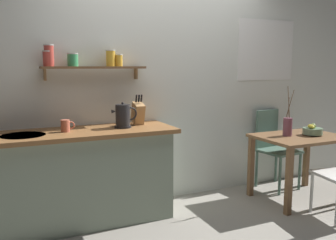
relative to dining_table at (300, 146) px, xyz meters
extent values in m
plane|color=gray|center=(-1.37, 0.04, -0.60)|extent=(14.00, 14.00, 0.00)
cube|color=silver|center=(-1.17, 0.69, 0.75)|extent=(6.80, 0.10, 2.70)
cube|color=white|center=(0.00, 0.63, 1.07)|extent=(0.82, 0.01, 0.73)
cube|color=silver|center=(0.00, 0.64, 1.07)|extent=(0.76, 0.01, 0.67)
cube|color=gray|center=(-2.37, 0.36, -0.17)|extent=(1.74, 0.52, 0.86)
cube|color=brown|center=(-2.37, 0.34, 0.28)|extent=(1.83, 0.63, 0.04)
cylinder|color=#B7BABF|center=(-2.83, 0.32, 0.29)|extent=(0.38, 0.38, 0.01)
cube|color=brown|center=(-2.14, 0.53, 0.87)|extent=(1.00, 0.18, 0.02)
cube|color=#99754C|center=(-2.59, 0.61, 0.81)|extent=(0.02, 0.06, 0.12)
cube|color=#99754C|center=(-1.69, 0.61, 0.81)|extent=(0.02, 0.06, 0.12)
cylinder|color=#BC4238|center=(-2.57, 0.53, 0.94)|extent=(0.09, 0.09, 0.13)
cylinder|color=silver|center=(-2.57, 0.53, 1.02)|extent=(0.09, 0.09, 0.01)
cylinder|color=#BC4238|center=(-2.56, 0.53, 0.97)|extent=(0.09, 0.09, 0.19)
cylinder|color=silver|center=(-2.56, 0.53, 1.07)|extent=(0.09, 0.09, 0.01)
cylinder|color=#388E56|center=(-2.34, 0.53, 0.93)|extent=(0.10, 0.10, 0.11)
cylinder|color=silver|center=(-2.34, 0.53, 1.00)|extent=(0.10, 0.10, 0.01)
cylinder|color=gold|center=(-1.98, 0.53, 0.95)|extent=(0.09, 0.09, 0.15)
cylinder|color=silver|center=(-1.98, 0.53, 1.03)|extent=(0.09, 0.09, 0.01)
cylinder|color=gold|center=(-1.90, 0.53, 0.93)|extent=(0.07, 0.07, 0.11)
cylinder|color=silver|center=(-1.90, 0.53, 0.99)|extent=(0.08, 0.08, 0.01)
cube|color=brown|center=(0.00, 0.00, 0.10)|extent=(0.94, 0.71, 0.03)
cube|color=brown|center=(-0.42, -0.30, -0.26)|extent=(0.06, 0.06, 0.69)
cube|color=brown|center=(-0.42, 0.30, -0.26)|extent=(0.06, 0.06, 0.69)
cube|color=brown|center=(0.42, 0.30, -0.26)|extent=(0.06, 0.06, 0.69)
cylinder|color=silver|center=(-0.15, -0.35, -0.40)|extent=(0.03, 0.03, 0.41)
cube|color=#4C6B5B|center=(0.04, 0.38, -0.14)|extent=(0.47, 0.48, 0.03)
cube|color=#4C6B5B|center=(0.01, 0.57, 0.11)|extent=(0.36, 0.08, 0.47)
cylinder|color=#4C6B5B|center=(-0.11, 0.17, -0.38)|extent=(0.03, 0.03, 0.45)
cylinder|color=#4C6B5B|center=(0.24, 0.23, -0.38)|extent=(0.03, 0.03, 0.45)
cylinder|color=#4C6B5B|center=(-0.16, 0.53, -0.38)|extent=(0.03, 0.03, 0.45)
cylinder|color=#4C6B5B|center=(0.19, 0.58, -0.38)|extent=(0.03, 0.03, 0.45)
cylinder|color=slate|center=(0.14, -0.03, 0.13)|extent=(0.10, 0.10, 0.01)
cylinder|color=slate|center=(0.14, -0.03, 0.17)|extent=(0.21, 0.21, 0.07)
ellipsoid|color=yellow|center=(0.11, -0.03, 0.22)|extent=(0.10, 0.13, 0.04)
sphere|color=#8EA84C|center=(0.14, -0.04, 0.22)|extent=(0.06, 0.06, 0.06)
cylinder|color=brown|center=(-0.14, 0.06, 0.22)|extent=(0.10, 0.10, 0.20)
cylinder|color=brown|center=(-0.14, 0.05, 0.49)|extent=(0.07, 0.03, 0.35)
cylinder|color=brown|center=(-0.13, 0.06, 0.43)|extent=(0.01, 0.01, 0.23)
cylinder|color=brown|center=(-0.12, 0.05, 0.48)|extent=(0.08, 0.04, 0.31)
cylinder|color=black|center=(-1.93, 0.33, 0.31)|extent=(0.16, 0.16, 0.02)
cylinder|color=#232326|center=(-1.93, 0.33, 0.42)|extent=(0.14, 0.14, 0.21)
sphere|color=black|center=(-1.93, 0.33, 0.53)|extent=(0.02, 0.02, 0.02)
cone|color=#232326|center=(-2.02, 0.33, 0.46)|extent=(0.04, 0.04, 0.04)
torus|color=black|center=(-1.85, 0.33, 0.43)|extent=(0.13, 0.02, 0.13)
cube|color=tan|center=(-1.73, 0.45, 0.41)|extent=(0.10, 0.19, 0.23)
cylinder|color=black|center=(-1.76, 0.42, 0.56)|extent=(0.02, 0.04, 0.08)
cylinder|color=black|center=(-1.73, 0.42, 0.56)|extent=(0.02, 0.04, 0.08)
cylinder|color=black|center=(-1.71, 0.42, 0.56)|extent=(0.02, 0.04, 0.08)
cylinder|color=#C6664C|center=(-2.47, 0.33, 0.35)|extent=(0.08, 0.08, 0.11)
torus|color=#C6664C|center=(-2.42, 0.33, 0.35)|extent=(0.07, 0.01, 0.07)
camera|label=1|loc=(-2.97, -2.99, 0.89)|focal=39.05mm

